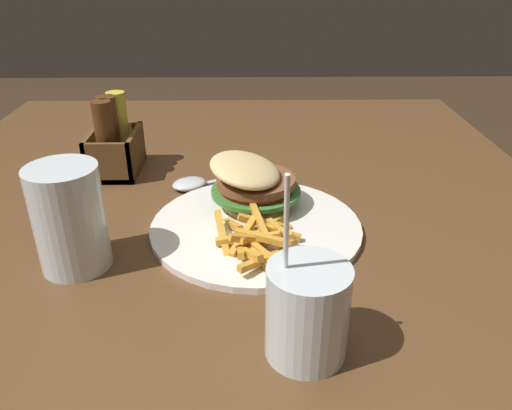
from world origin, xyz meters
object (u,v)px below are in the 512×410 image
(juice_glass, at_px, (307,314))
(condiment_caddy, at_px, (114,143))
(spoon, at_px, (193,183))
(beer_glass, at_px, (70,222))
(meal_plate_near, at_px, (254,205))

(juice_glass, bearing_deg, condiment_caddy, 32.93)
(condiment_caddy, bearing_deg, spoon, -115.86)
(beer_glass, relative_size, condiment_caddy, 0.99)
(meal_plate_near, relative_size, spoon, 1.72)
(beer_glass, distance_m, spoon, 0.28)
(meal_plate_near, height_order, beer_glass, beer_glass)
(beer_glass, relative_size, spoon, 0.77)
(meal_plate_near, bearing_deg, juice_glass, -169.70)
(meal_plate_near, xyz_separation_m, condiment_caddy, (0.19, 0.25, 0.03))
(juice_glass, height_order, condiment_caddy, juice_glass)
(meal_plate_near, xyz_separation_m, juice_glass, (-0.28, -0.05, 0.02))
(juice_glass, bearing_deg, beer_glass, 60.33)
(meal_plate_near, distance_m, beer_glass, 0.26)
(spoon, bearing_deg, meal_plate_near, 101.28)
(meal_plate_near, relative_size, condiment_caddy, 2.20)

